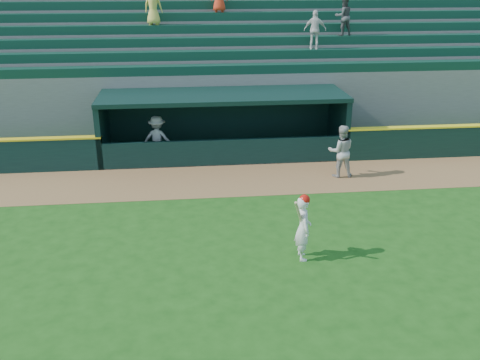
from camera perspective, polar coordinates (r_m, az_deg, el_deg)
The scene contains 7 objects.
ground at distance 14.21m, azimuth 0.70°, elevation -7.24°, with size 120.00×120.00×0.00m, color #1B4B12.
warning_track at distance 18.63m, azimuth -1.09°, elevation -0.02°, with size 40.00×3.00×0.01m, color olive.
dugout_player_front at distance 19.03m, azimuth 10.71°, elevation 3.04°, with size 0.91×0.71×1.87m, color #A9A9A4.
dugout_player_inside at distance 20.55m, azimuth -8.79°, elevation 4.37°, with size 1.14×0.65×1.76m, color #ABAAA5.
dugout at distance 21.15m, azimuth -1.87°, elevation 6.46°, with size 9.40×2.80×2.46m.
stands at distance 25.38m, azimuth -2.71°, elevation 11.37°, with size 34.50×6.25×7.59m.
batter_at_plate at distance 13.43m, azimuth 6.75°, elevation -4.97°, with size 0.55×0.75×1.76m.
Camera 1 is at (-1.51, -12.38, 6.82)m, focal length 40.00 mm.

